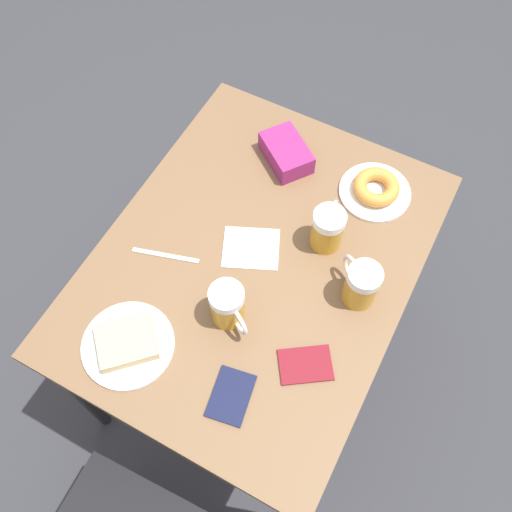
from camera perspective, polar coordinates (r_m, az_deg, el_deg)
The scene contains 12 objects.
ground_plane at distance 2.18m, azimuth -0.00°, elevation -9.67°, with size 8.00×8.00×0.00m, color #333338.
table at distance 1.56m, azimuth -0.00°, elevation -1.49°, with size 0.79×1.02×0.74m.
plate_with_cake at distance 1.42m, azimuth -12.75°, elevation -8.53°, with size 0.23×0.23×0.04m.
plate_with_donut at distance 1.63m, azimuth 11.88°, elevation 6.57°, with size 0.20×0.20×0.05m.
beer_mug_left at distance 1.37m, azimuth -2.82°, elevation -4.99°, with size 0.12×0.09×0.13m.
beer_mug_center at distance 1.48m, azimuth 7.18°, elevation 2.78°, with size 0.09×0.13×0.13m.
beer_mug_right at distance 1.42m, azimuth 10.45°, elevation -2.78°, with size 0.12×0.10×0.13m.
napkin_folded at distance 1.51m, azimuth -0.51°, elevation 0.78°, with size 0.19×0.17×0.00m.
fork at distance 1.52m, azimuth -9.02°, elevation 0.05°, with size 0.18×0.06×0.00m.
passport_near_edge at distance 1.39m, azimuth 4.97°, elevation -10.78°, with size 0.15×0.14×0.01m.
passport_far_edge at distance 1.36m, azimuth -2.52°, elevation -13.79°, with size 0.11×0.14×0.01m.
blue_pouch at distance 1.66m, azimuth 3.04°, elevation 10.27°, with size 0.19×0.18×0.06m.
Camera 1 is at (-0.33, 0.63, 2.06)m, focal length 40.00 mm.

